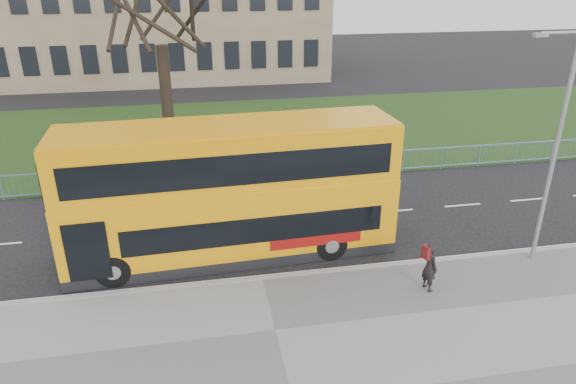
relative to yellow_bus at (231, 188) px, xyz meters
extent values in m
plane|color=black|center=(0.72, -0.39, -2.44)|extent=(120.00, 120.00, 0.00)
cube|color=#959598|center=(0.72, -1.94, -2.37)|extent=(80.00, 0.20, 0.14)
cube|color=#1F3B15|center=(0.72, 13.91, -2.40)|extent=(80.00, 15.40, 0.08)
cube|color=orange|center=(0.00, 0.01, -1.06)|extent=(10.96, 3.07, 2.02)
cube|color=orange|center=(0.00, 0.01, 0.13)|extent=(10.96, 3.07, 0.35)
cube|color=orange|center=(0.00, 0.01, 1.20)|extent=(10.90, 3.02, 1.81)
cube|color=black|center=(0.68, -1.26, -0.98)|extent=(8.37, 0.42, 0.88)
cube|color=black|center=(0.06, -1.27, 1.11)|extent=(9.98, 0.49, 0.98)
cylinder|color=black|center=(-3.82, -1.33, -1.90)|extent=(1.09, 0.34, 1.08)
cylinder|color=black|center=(3.20, -1.01, -1.90)|extent=(1.09, 0.34, 1.08)
imported|color=black|center=(5.59, -3.44, -1.54)|extent=(0.50, 0.64, 1.56)
cylinder|color=gray|center=(9.85, -2.39, 1.34)|extent=(0.15, 0.15, 7.33)
cylinder|color=gray|center=(9.21, -2.39, 5.01)|extent=(1.28, 0.11, 0.09)
cube|color=gray|center=(8.57, -2.40, 4.96)|extent=(0.41, 0.17, 0.11)
camera|label=1|loc=(-0.99, -15.57, 6.70)|focal=32.00mm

